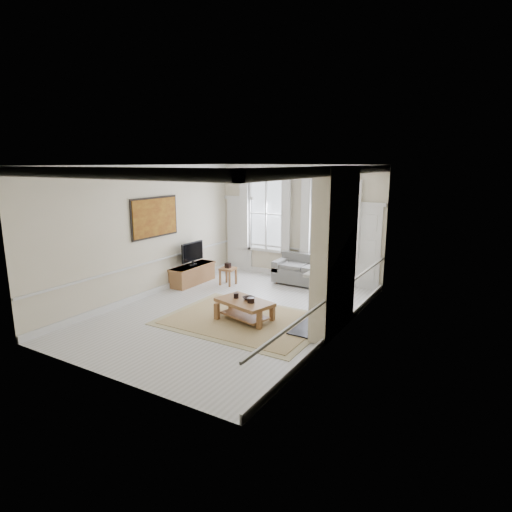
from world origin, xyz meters
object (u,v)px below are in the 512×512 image
Objects in this scene: sofa at (306,272)px; coffee_table at (244,304)px; side_table at (228,271)px; tv_stand at (193,274)px.

coffee_table is at bearing -89.55° from sofa.
side_table is at bearing 146.29° from coffee_table.
side_table is at bearing -147.64° from sofa.
sofa is 2.26m from side_table.
sofa is 1.27× the size of coffee_table.
sofa is at bearing 29.47° from tv_stand.
tv_stand is (-0.96, -0.41, -0.12)m from side_table.
tv_stand is (-2.89, 1.77, -0.12)m from coffee_table.
side_table is 1.05m from tv_stand.
tv_stand reaches higher than side_table.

